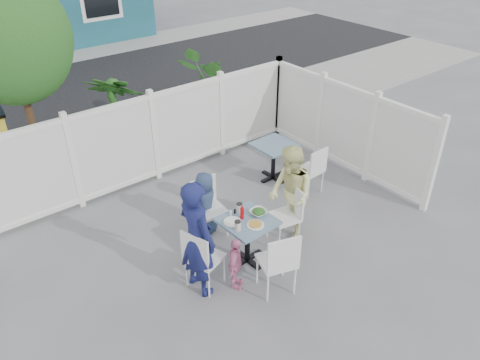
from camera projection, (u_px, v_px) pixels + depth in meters
ground at (235, 246)px, 6.91m from camera, size 80.00×80.00×0.00m
near_sidewalk at (119, 150)px, 9.43m from camera, size 24.00×2.60×0.01m
street at (54, 96)px, 11.89m from camera, size 24.00×5.00×0.01m
far_sidewalk at (17, 65)px, 13.95m from camera, size 24.00×1.60×0.01m
fence_back at (154, 139)px, 8.14m from camera, size 5.86×0.08×1.60m
fence_right at (344, 129)px, 8.48m from camera, size 0.08×3.66×1.60m
tree at (11, 40)px, 6.88m from camera, size 1.80×1.62×3.59m
potted_shrub_a at (121, 123)px, 8.39m from camera, size 1.45×1.45×1.84m
potted_shrub_b at (220, 97)px, 9.47m from camera, size 2.13×2.07×1.80m
main_table at (248, 230)px, 6.35m from camera, size 0.69×0.69×0.71m
spare_table at (274, 152)px, 8.25m from camera, size 0.67×0.67×0.69m
chair_left at (201, 256)px, 5.91m from camera, size 0.52×0.53×0.93m
chair_right at (289, 211)px, 6.76m from camera, size 0.47×0.48×0.90m
chair_back at (208, 203)px, 6.91m from camera, size 0.45×0.43×0.92m
chair_near at (280, 260)px, 5.82m from camera, size 0.55×0.54×0.96m
chair_spare at (313, 168)px, 7.84m from camera, size 0.41×0.40×0.88m
man at (197, 238)px, 5.77m from camera, size 0.42×0.61×1.64m
woman at (290, 194)px, 6.74m from camera, size 0.79×0.88×1.49m
boy at (205, 204)px, 6.94m from camera, size 0.59×0.50×1.03m
toddler at (235, 264)px, 6.01m from camera, size 0.46×0.44×0.77m
plate_main at (255, 225)px, 6.17m from camera, size 0.23×0.23×0.01m
plate_side at (232, 222)px, 6.23m from camera, size 0.24×0.24×0.02m
salad_bowl at (259, 212)px, 6.37m from camera, size 0.23×0.23×0.06m
coffee_cup_a at (238, 226)px, 6.07m from camera, size 0.08×0.08×0.12m
coffee_cup_b at (239, 208)px, 6.41m from camera, size 0.08×0.08×0.12m
ketchup_bottle at (242, 213)px, 6.26m from camera, size 0.05×0.05×0.17m
salt_shaker at (231, 213)px, 6.35m from camera, size 0.03×0.03×0.07m
pepper_shaker at (235, 211)px, 6.39m from camera, size 0.03×0.03×0.06m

